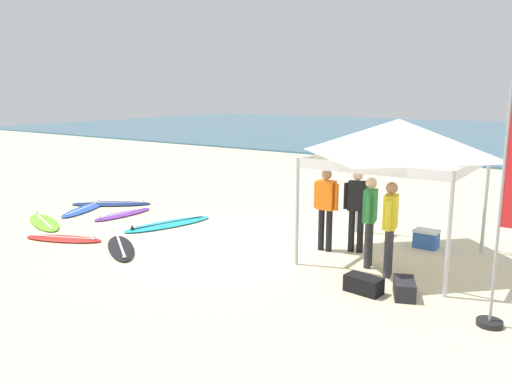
# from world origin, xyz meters

# --- Properties ---
(ground_plane) EXTENTS (80.00, 80.00, 0.00)m
(ground_plane) POSITION_xyz_m (0.00, 0.00, 0.00)
(ground_plane) COLOR beige
(sea) EXTENTS (80.00, 36.00, 0.10)m
(sea) POSITION_xyz_m (0.00, 32.88, 0.05)
(sea) COLOR #386B84
(sea) RESTS_ON ground
(canopy_tent) EXTENTS (2.89, 2.89, 2.75)m
(canopy_tent) POSITION_xyz_m (3.07, 0.93, 2.39)
(canopy_tent) COLOR #B7B7BC
(canopy_tent) RESTS_ON ground
(surfboard_red) EXTENTS (1.87, 1.16, 0.19)m
(surfboard_red) POSITION_xyz_m (-3.38, -2.01, 0.04)
(surfboard_red) COLOR red
(surfboard_red) RESTS_ON ground
(surfboard_cyan) EXTENTS (1.25, 2.45, 0.19)m
(surfboard_cyan) POSITION_xyz_m (-2.38, 0.24, 0.04)
(surfboard_cyan) COLOR #23B2CC
(surfboard_cyan) RESTS_ON ground
(surfboard_black) EXTENTS (1.84, 1.51, 0.19)m
(surfboard_black) POSITION_xyz_m (-1.80, -1.74, 0.04)
(surfboard_black) COLOR black
(surfboard_black) RESTS_ON ground
(surfboard_lime) EXTENTS (2.14, 1.28, 0.19)m
(surfboard_lime) POSITION_xyz_m (-5.07, -1.40, 0.04)
(surfboard_lime) COLOR #7AD12D
(surfboard_lime) RESTS_ON ground
(surfboard_purple) EXTENTS (0.56, 1.82, 0.19)m
(surfboard_purple) POSITION_xyz_m (-4.10, 0.29, 0.04)
(surfboard_purple) COLOR purple
(surfboard_purple) RESTS_ON ground
(surfboard_navy) EXTENTS (2.20, 1.85, 0.19)m
(surfboard_navy) POSITION_xyz_m (-5.39, 0.99, 0.04)
(surfboard_navy) COLOR navy
(surfboard_navy) RESTS_ON ground
(surfboard_blue) EXTENTS (1.25, 2.05, 0.19)m
(surfboard_blue) POSITION_xyz_m (-5.46, 0.08, 0.04)
(surfboard_blue) COLOR blue
(surfboard_blue) RESTS_ON ground
(person_orange) EXTENTS (0.55, 0.22, 1.71)m
(person_orange) POSITION_xyz_m (1.74, 0.64, 0.99)
(person_orange) COLOR black
(person_orange) RESTS_ON ground
(person_green) EXTENTS (0.30, 0.54, 1.71)m
(person_green) POSITION_xyz_m (2.86, 0.22, 0.99)
(person_green) COLOR #2D2D33
(person_green) RESTS_ON ground
(person_black) EXTENTS (0.54, 0.30, 1.71)m
(person_black) POSITION_xyz_m (2.29, 0.92, 0.99)
(person_black) COLOR black
(person_black) RESTS_ON ground
(person_yellow) EXTENTS (0.29, 0.54, 1.71)m
(person_yellow) POSITION_xyz_m (3.35, -0.04, 0.99)
(person_yellow) COLOR #2D2D33
(person_yellow) RESTS_ON ground
(banner_flag) EXTENTS (0.60, 0.36, 3.40)m
(banner_flag) POSITION_xyz_m (5.38, -1.15, 1.57)
(banner_flag) COLOR #99999E
(banner_flag) RESTS_ON ground
(gear_bag_near_tent) EXTENTS (0.53, 0.68, 0.28)m
(gear_bag_near_tent) POSITION_xyz_m (3.92, -0.82, 0.14)
(gear_bag_near_tent) COLOR #232328
(gear_bag_near_tent) RESTS_ON ground
(gear_bag_by_pole) EXTENTS (0.63, 0.39, 0.28)m
(gear_bag_by_pole) POSITION_xyz_m (3.31, -1.03, 0.14)
(gear_bag_by_pole) COLOR black
(gear_bag_by_pole) RESTS_ON ground
(cooler_box) EXTENTS (0.50, 0.36, 0.39)m
(cooler_box) POSITION_xyz_m (3.41, 2.03, 0.20)
(cooler_box) COLOR #2D60B7
(cooler_box) RESTS_ON ground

